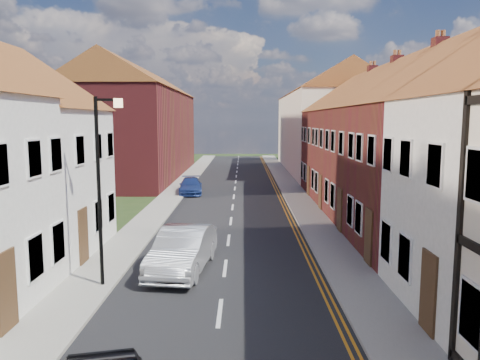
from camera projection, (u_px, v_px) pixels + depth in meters
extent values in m
cube|color=black|center=(231.00, 221.00, 25.05)|extent=(7.00, 90.00, 0.02)
cube|color=#ADA79E|center=(149.00, 220.00, 25.07)|extent=(1.80, 90.00, 0.12)
cube|color=#ADA79E|center=(313.00, 220.00, 25.01)|extent=(1.80, 90.00, 0.12)
cube|color=maroon|center=(465.00, 182.00, 18.16)|extent=(8.00, 5.00, 6.00)
cube|color=maroon|center=(415.00, 168.00, 23.51)|extent=(8.00, 5.80, 6.00)
cube|color=maroon|center=(439.00, 56.00, 20.57)|extent=(0.60, 0.60, 1.60)
cube|color=maroon|center=(383.00, 159.00, 28.87)|extent=(8.00, 5.00, 6.00)
cube|color=maroon|center=(396.00, 70.00, 26.32)|extent=(0.60, 0.60, 1.60)
cube|color=maroon|center=(361.00, 153.00, 34.22)|extent=(8.00, 5.80, 6.00)
cube|color=maroon|center=(372.00, 78.00, 31.28)|extent=(0.60, 0.60, 1.60)
cube|color=white|center=(325.00, 133.00, 49.27)|extent=(8.00, 24.00, 8.00)
cube|color=maroon|center=(139.00, 135.00, 44.44)|extent=(8.00, 24.00, 8.00)
cylinder|color=black|center=(99.00, 193.00, 14.76)|extent=(0.12, 0.12, 6.00)
cube|color=black|center=(107.00, 100.00, 14.39)|extent=(0.70, 0.08, 0.08)
cube|color=#FFD899|center=(118.00, 103.00, 14.40)|extent=(0.25, 0.15, 0.28)
imported|color=#B3B5BB|center=(183.00, 250.00, 16.75)|extent=(2.21, 4.91, 1.56)
imported|color=navy|center=(191.00, 186.00, 34.31)|extent=(1.99, 4.15, 1.16)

